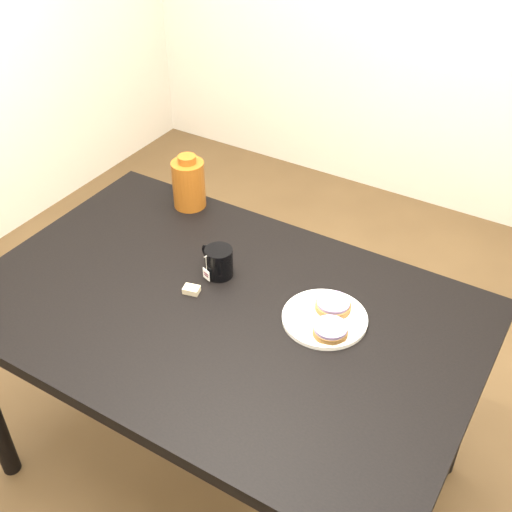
% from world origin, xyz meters
% --- Properties ---
extents(ground_plane, '(4.00, 4.00, 0.00)m').
position_xyz_m(ground_plane, '(0.00, 0.00, 0.00)').
color(ground_plane, brown).
extents(table, '(1.40, 0.90, 0.75)m').
position_xyz_m(table, '(0.00, 0.00, 0.67)').
color(table, black).
rests_on(table, ground_plane).
extents(plate, '(0.23, 0.23, 0.02)m').
position_xyz_m(plate, '(0.27, 0.10, 0.76)').
color(plate, white).
rests_on(plate, table).
extents(bagel_back, '(0.13, 0.13, 0.03)m').
position_xyz_m(bagel_back, '(0.27, 0.14, 0.78)').
color(bagel_back, brown).
rests_on(bagel_back, plate).
extents(bagel_front, '(0.13, 0.13, 0.03)m').
position_xyz_m(bagel_front, '(0.31, 0.05, 0.78)').
color(bagel_front, brown).
rests_on(bagel_front, plate).
extents(mug, '(0.13, 0.10, 0.09)m').
position_xyz_m(mug, '(-0.08, 0.12, 0.80)').
color(mug, black).
rests_on(mug, table).
extents(teabag_pouch, '(0.05, 0.04, 0.02)m').
position_xyz_m(teabag_pouch, '(-0.11, 0.01, 0.76)').
color(teabag_pouch, '#C6B793').
rests_on(teabag_pouch, table).
extents(bagel_package, '(0.13, 0.13, 0.19)m').
position_xyz_m(bagel_package, '(-0.38, 0.38, 0.84)').
color(bagel_package, '#632E0D').
rests_on(bagel_package, table).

